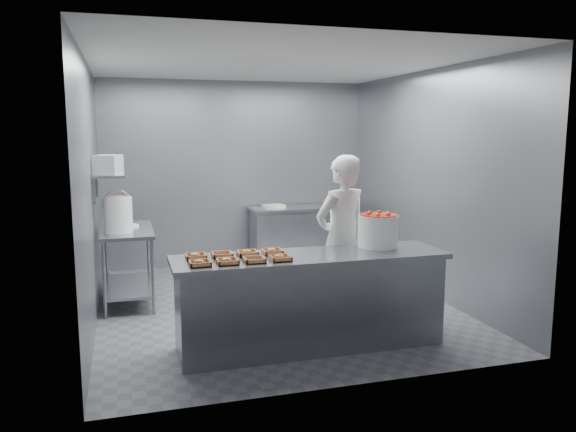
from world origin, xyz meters
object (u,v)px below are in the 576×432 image
object	(u,v)px
tray_4	(196,256)
strawberry_tub	(378,230)
tray_3	(280,258)
tray_2	(254,260)
tray_7	(272,251)
glaze_bucket	(118,214)
tray_5	(222,255)
tray_0	(200,263)
tray_1	(227,261)
prep_table	(128,254)
worker	(341,240)
appliance	(108,165)
service_counter	(310,300)
back_counter	(298,235)
tray_6	(247,253)

from	to	relation	value
tray_4	strawberry_tub	bearing A→B (deg)	0.27
tray_3	tray_4	distance (m)	0.77
tray_2	tray_7	world-z (taller)	tray_7
tray_2	glaze_bucket	world-z (taller)	glaze_bucket
tray_5	tray_7	size ratio (longest dim) A/B	1.00
tray_2	tray_0	bearing A→B (deg)	-180.00
tray_1	tray_0	bearing A→B (deg)	180.00
prep_table	tray_0	xyz separation A→B (m)	(0.59, -2.09, 0.33)
tray_0	strawberry_tub	bearing A→B (deg)	9.11
worker	appliance	xyz separation A→B (m)	(-2.37, 1.13, 0.77)
tray_0	tray_7	xyz separation A→B (m)	(0.72, 0.28, 0.00)
tray_1	worker	size ratio (longest dim) A/B	0.10
glaze_bucket	prep_table	bearing A→B (deg)	68.04
service_counter	worker	world-z (taller)	worker
appliance	service_counter	bearing A→B (deg)	-23.74
tray_2	appliance	world-z (taller)	appliance
tray_4	back_counter	bearing A→B (deg)	57.79
tray_7	back_counter	bearing A→B (deg)	68.28
tray_3	back_counter	bearing A→B (deg)	69.94
service_counter	tray_3	world-z (taller)	tray_3
tray_5	tray_6	xyz separation A→B (m)	(0.24, -0.00, 0.00)
tray_3	tray_6	bearing A→B (deg)	130.32
back_counter	glaze_bucket	bearing A→B (deg)	-150.16
tray_7	tray_4	bearing A→B (deg)	180.00
worker	tray_6	bearing A→B (deg)	2.45
service_counter	tray_4	distance (m)	1.17
prep_table	tray_3	size ratio (longest dim) A/B	6.40
tray_6	worker	world-z (taller)	worker
tray_2	tray_7	distance (m)	0.37
service_counter	appliance	distance (m)	2.79
appliance	tray_2	bearing A→B (deg)	-36.57
appliance	back_counter	bearing A→B (deg)	49.00
back_counter	tray_3	size ratio (longest dim) A/B	8.01
tray_2	back_counter	bearing A→B (deg)	66.49
prep_table	tray_5	distance (m)	2.02
back_counter	tray_5	world-z (taller)	tray_5
tray_5	tray_6	size ratio (longest dim) A/B	1.00
tray_6	glaze_bucket	bearing A→B (deg)	125.93
prep_table	tray_7	world-z (taller)	tray_7
tray_2	tray_6	size ratio (longest dim) A/B	1.00
back_counter	tray_6	world-z (taller)	tray_6
worker	appliance	distance (m)	2.73
prep_table	tray_0	size ratio (longest dim) A/B	6.40
prep_table	strawberry_tub	bearing A→B (deg)	-36.77
tray_0	worker	size ratio (longest dim) A/B	0.10
tray_2	appliance	distance (m)	2.37
back_counter	strawberry_tub	xyz separation A→B (m)	(-0.14, -3.10, 0.62)
tray_5	appliance	distance (m)	2.02
glaze_bucket	tray_4	bearing A→B (deg)	-67.02
tray_4	tray_6	bearing A→B (deg)	0.00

